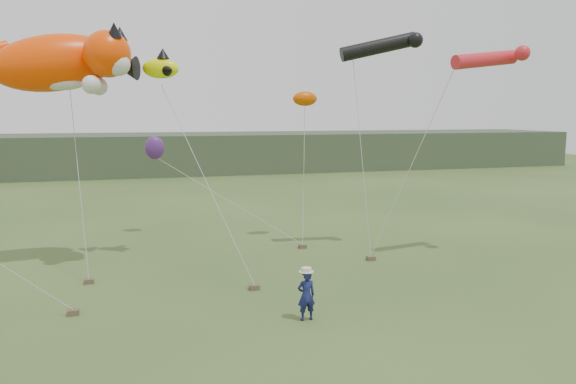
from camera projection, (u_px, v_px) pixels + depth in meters
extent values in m
plane|color=#385123|center=(300.00, 315.00, 17.36)|extent=(120.00, 120.00, 0.00)
cube|color=#2D3D28|center=(176.00, 153.00, 59.93)|extent=(90.00, 12.00, 4.00)
imported|color=#151B51|center=(306.00, 295.00, 16.88)|extent=(0.58, 0.39, 1.54)
cube|color=brown|center=(89.00, 281.00, 20.60)|extent=(0.34, 0.27, 0.18)
cube|color=brown|center=(254.00, 287.00, 19.90)|extent=(0.34, 0.27, 0.18)
cube|color=brown|center=(371.00, 258.00, 23.86)|extent=(0.34, 0.27, 0.18)
cube|color=brown|center=(73.00, 312.00, 17.39)|extent=(0.34, 0.27, 0.18)
cube|color=brown|center=(303.00, 246.00, 25.98)|extent=(0.34, 0.27, 0.18)
ellipsoid|color=#FF3E00|center=(55.00, 63.00, 21.94)|extent=(5.29, 2.80, 2.88)
sphere|color=#FF3E00|center=(107.00, 54.00, 21.49)|extent=(1.80, 1.80, 1.80)
cone|color=black|center=(114.00, 30.00, 20.98)|extent=(0.56, 0.68, 0.67)
cone|color=black|center=(120.00, 33.00, 21.98)|extent=(0.56, 0.65, 0.64)
sphere|color=silver|center=(118.00, 64.00, 21.37)|extent=(0.90, 0.90, 0.90)
ellipsoid|color=silver|center=(61.00, 83.00, 21.82)|extent=(1.76, 0.88, 0.55)
sphere|color=silver|center=(91.00, 85.00, 20.93)|extent=(0.70, 0.70, 0.70)
sphere|color=silver|center=(99.00, 86.00, 22.31)|extent=(0.70, 0.70, 0.70)
ellipsoid|color=#E9FF01|center=(161.00, 68.00, 23.08)|extent=(1.68, 1.16, 0.86)
cone|color=black|center=(128.00, 68.00, 23.03)|extent=(1.06, 1.19, 0.98)
cone|color=black|center=(163.00, 54.00, 23.02)|extent=(0.55, 0.55, 0.44)
cone|color=black|center=(170.00, 70.00, 22.66)|extent=(0.58, 0.61, 0.44)
cone|color=black|center=(168.00, 72.00, 23.70)|extent=(0.58, 0.61, 0.44)
cylinder|color=black|center=(378.00, 47.00, 24.72)|extent=(3.48, 1.13, 1.36)
sphere|color=black|center=(415.00, 40.00, 24.58)|extent=(0.67, 0.67, 0.67)
cylinder|color=red|center=(485.00, 60.00, 23.40)|extent=(3.27, 1.12, 0.94)
sphere|color=red|center=(522.00, 53.00, 23.26)|extent=(0.63, 0.63, 0.63)
ellipsoid|color=#CD4C00|center=(305.00, 99.00, 26.94)|extent=(1.20, 0.70, 0.70)
ellipsoid|color=#4A206B|center=(155.00, 148.00, 28.43)|extent=(0.96, 0.64, 1.18)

